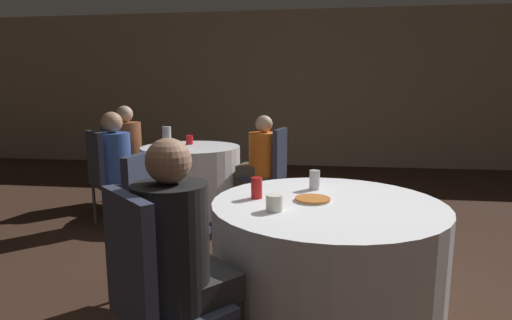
{
  "coord_description": "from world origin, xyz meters",
  "views": [
    {
      "loc": [
        -0.09,
        -2.21,
        1.34
      ],
      "look_at": [
        -0.49,
        0.75,
        0.84
      ],
      "focal_mm": 28.0,
      "sensor_mm": 36.0,
      "label": 1
    }
  ],
  "objects_px": {
    "chair_far_east": "(273,166)",
    "person_floral_shirt": "(131,153)",
    "chair_far_southwest": "(105,171)",
    "table_near": "(326,264)",
    "soda_can_silver": "(315,180)",
    "bottle_far": "(167,139)",
    "soda_can_red": "(257,188)",
    "person_orange_shirt": "(257,166)",
    "chair_far_west": "(120,156)",
    "chair_near_southwest": "(151,287)",
    "chair_near_west": "(155,216)",
    "pizza_plate_near": "(313,199)",
    "person_black_shirt": "(189,273)",
    "table_far": "(192,178)",
    "person_blue_shirt": "(121,167)"
  },
  "relations": [
    {
      "from": "chair_far_east",
      "to": "person_black_shirt",
      "type": "xyz_separation_m",
      "value": [
        -0.11,
        -2.62,
        0.01
      ]
    },
    {
      "from": "chair_far_west",
      "to": "person_black_shirt",
      "type": "distance_m",
      "value": 3.52
    },
    {
      "from": "chair_far_east",
      "to": "soda_can_silver",
      "type": "distance_m",
      "value": 1.74
    },
    {
      "from": "table_near",
      "to": "chair_far_east",
      "type": "relative_size",
      "value": 1.34
    },
    {
      "from": "chair_near_southwest",
      "to": "bottle_far",
      "type": "distance_m",
      "value": 2.74
    },
    {
      "from": "person_blue_shirt",
      "to": "table_far",
      "type": "bearing_deg",
      "value": 90.0
    },
    {
      "from": "table_near",
      "to": "soda_can_red",
      "type": "relative_size",
      "value": 10.65
    },
    {
      "from": "pizza_plate_near",
      "to": "bottle_far",
      "type": "bearing_deg",
      "value": 130.28
    },
    {
      "from": "table_far",
      "to": "person_blue_shirt",
      "type": "relative_size",
      "value": 0.97
    },
    {
      "from": "chair_near_west",
      "to": "person_orange_shirt",
      "type": "xyz_separation_m",
      "value": [
        0.4,
        1.89,
        -0.01
      ]
    },
    {
      "from": "chair_near_southwest",
      "to": "soda_can_silver",
      "type": "distance_m",
      "value": 1.28
    },
    {
      "from": "chair_far_southwest",
      "to": "bottle_far",
      "type": "xyz_separation_m",
      "value": [
        0.53,
        0.34,
        0.29
      ]
    },
    {
      "from": "soda_can_silver",
      "to": "chair_far_west",
      "type": "bearing_deg",
      "value": 138.51
    },
    {
      "from": "table_near",
      "to": "person_orange_shirt",
      "type": "bearing_deg",
      "value": 108.39
    },
    {
      "from": "chair_far_west",
      "to": "person_floral_shirt",
      "type": "xyz_separation_m",
      "value": [
        0.16,
        -0.03,
        0.04
      ]
    },
    {
      "from": "chair_near_west",
      "to": "pizza_plate_near",
      "type": "xyz_separation_m",
      "value": [
        0.98,
        -0.1,
        0.17
      ]
    },
    {
      "from": "chair_near_southwest",
      "to": "chair_far_southwest",
      "type": "xyz_separation_m",
      "value": [
        -1.4,
        2.24,
        0.0
      ]
    },
    {
      "from": "chair_near_west",
      "to": "pizza_plate_near",
      "type": "bearing_deg",
      "value": 90.17
    },
    {
      "from": "chair_far_east",
      "to": "chair_far_southwest",
      "type": "xyz_separation_m",
      "value": [
        -1.63,
        -0.51,
        0.0
      ]
    },
    {
      "from": "soda_can_red",
      "to": "soda_can_silver",
      "type": "distance_m",
      "value": 0.43
    },
    {
      "from": "person_floral_shirt",
      "to": "person_black_shirt",
      "type": "bearing_deg",
      "value": 40.34
    },
    {
      "from": "table_far",
      "to": "soda_can_red",
      "type": "height_order",
      "value": "soda_can_red"
    },
    {
      "from": "table_near",
      "to": "soda_can_silver",
      "type": "bearing_deg",
      "value": 103.8
    },
    {
      "from": "table_near",
      "to": "person_black_shirt",
      "type": "bearing_deg",
      "value": -132.63
    },
    {
      "from": "table_near",
      "to": "chair_near_west",
      "type": "xyz_separation_m",
      "value": [
        -1.06,
        0.11,
        0.2
      ]
    },
    {
      "from": "chair_near_west",
      "to": "soda_can_red",
      "type": "relative_size",
      "value": 7.95
    },
    {
      "from": "soda_can_red",
      "to": "bottle_far",
      "type": "relative_size",
      "value": 0.48
    },
    {
      "from": "chair_far_east",
      "to": "bottle_far",
      "type": "relative_size",
      "value": 3.78
    },
    {
      "from": "table_far",
      "to": "soda_can_silver",
      "type": "height_order",
      "value": "soda_can_silver"
    },
    {
      "from": "soda_can_red",
      "to": "person_black_shirt",
      "type": "bearing_deg",
      "value": -106.35
    },
    {
      "from": "chair_near_southwest",
      "to": "person_orange_shirt",
      "type": "distance_m",
      "value": 2.79
    },
    {
      "from": "table_near",
      "to": "chair_near_west",
      "type": "relative_size",
      "value": 1.34
    },
    {
      "from": "chair_near_southwest",
      "to": "chair_far_west",
      "type": "relative_size",
      "value": 1.0
    },
    {
      "from": "person_blue_shirt",
      "to": "person_orange_shirt",
      "type": "bearing_deg",
      "value": 60.99
    },
    {
      "from": "chair_near_southwest",
      "to": "bottle_far",
      "type": "height_order",
      "value": "bottle_far"
    },
    {
      "from": "chair_far_southwest",
      "to": "chair_far_west",
      "type": "bearing_deg",
      "value": 151.08
    },
    {
      "from": "table_far",
      "to": "person_orange_shirt",
      "type": "height_order",
      "value": "person_orange_shirt"
    },
    {
      "from": "table_near",
      "to": "chair_near_southwest",
      "type": "distance_m",
      "value": 1.09
    },
    {
      "from": "chair_near_west",
      "to": "person_orange_shirt",
      "type": "relative_size",
      "value": 0.88
    },
    {
      "from": "pizza_plate_near",
      "to": "chair_near_southwest",
      "type": "bearing_deg",
      "value": -128.78
    },
    {
      "from": "person_floral_shirt",
      "to": "bottle_far",
      "type": "distance_m",
      "value": 0.89
    },
    {
      "from": "chair_far_east",
      "to": "person_floral_shirt",
      "type": "bearing_deg",
      "value": 90.2
    },
    {
      "from": "person_black_shirt",
      "to": "pizza_plate_near",
      "type": "height_order",
      "value": "person_black_shirt"
    },
    {
      "from": "person_floral_shirt",
      "to": "person_orange_shirt",
      "type": "xyz_separation_m",
      "value": [
        1.59,
        -0.33,
        -0.06
      ]
    },
    {
      "from": "chair_near_west",
      "to": "chair_far_east",
      "type": "distance_m",
      "value": 1.94
    },
    {
      "from": "person_floral_shirt",
      "to": "soda_can_silver",
      "type": "height_order",
      "value": "person_floral_shirt"
    },
    {
      "from": "table_near",
      "to": "soda_can_silver",
      "type": "xyz_separation_m",
      "value": [
        -0.07,
        0.29,
        0.43
      ]
    },
    {
      "from": "table_near",
      "to": "person_black_shirt",
      "type": "relative_size",
      "value": 1.11
    },
    {
      "from": "chair_near_west",
      "to": "chair_near_southwest",
      "type": "relative_size",
      "value": 1.0
    },
    {
      "from": "chair_near_southwest",
      "to": "person_floral_shirt",
      "type": "xyz_separation_m",
      "value": [
        -1.53,
        3.12,
        0.04
      ]
    }
  ]
}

